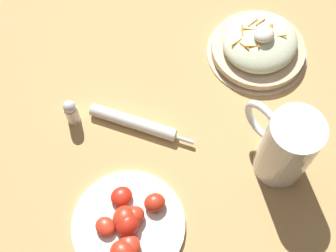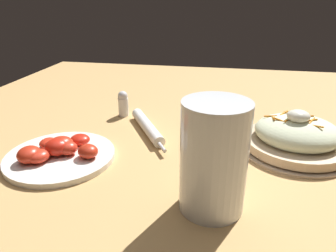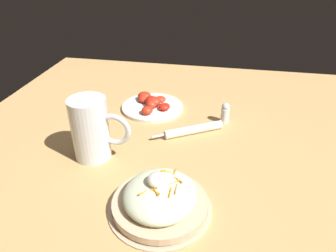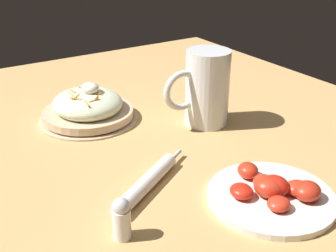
{
  "view_description": "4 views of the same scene",
  "coord_description": "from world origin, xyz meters",
  "px_view_note": "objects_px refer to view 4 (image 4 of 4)",
  "views": [
    {
      "loc": [
        0.33,
        0.37,
        0.84
      ],
      "look_at": [
        0.09,
        0.07,
        0.07
      ],
      "focal_mm": 48.14,
      "sensor_mm": 36.0,
      "label": 1
    },
    {
      "loc": [
        -0.05,
        0.65,
        0.3
      ],
      "look_at": [
        0.05,
        0.1,
        0.06
      ],
      "focal_mm": 33.2,
      "sensor_mm": 36.0,
      "label": 2
    },
    {
      "loc": [
        -0.7,
        -0.08,
        0.51
      ],
      "look_at": [
        0.05,
        0.07,
        0.06
      ],
      "focal_mm": 33.63,
      "sensor_mm": 36.0,
      "label": 3
    },
    {
      "loc": [
        0.66,
        -0.3,
        0.42
      ],
      "look_at": [
        0.05,
        0.09,
        0.07
      ],
      "focal_mm": 46.17,
      "sensor_mm": 36.0,
      "label": 4
    }
  ],
  "objects_px": {
    "beer_mug": "(206,92)",
    "salt_shaker": "(121,218)",
    "napkin_roll": "(149,183)",
    "salad_plate": "(88,108)",
    "tomato_plate": "(272,193)"
  },
  "relations": [
    {
      "from": "salad_plate",
      "to": "salt_shaker",
      "type": "distance_m",
      "value": 0.43
    },
    {
      "from": "salt_shaker",
      "to": "tomato_plate",
      "type": "bearing_deg",
      "value": 78.81
    },
    {
      "from": "beer_mug",
      "to": "salt_shaker",
      "type": "bearing_deg",
      "value": -53.53
    },
    {
      "from": "tomato_plate",
      "to": "salt_shaker",
      "type": "relative_size",
      "value": 3.13
    },
    {
      "from": "beer_mug",
      "to": "salt_shaker",
      "type": "distance_m",
      "value": 0.43
    },
    {
      "from": "napkin_roll",
      "to": "tomato_plate",
      "type": "xyz_separation_m",
      "value": [
        0.14,
        0.16,
        0.0
      ]
    },
    {
      "from": "salad_plate",
      "to": "salt_shaker",
      "type": "bearing_deg",
      "value": -16.78
    },
    {
      "from": "salt_shaker",
      "to": "napkin_roll",
      "type": "bearing_deg",
      "value": 132.51
    },
    {
      "from": "napkin_roll",
      "to": "tomato_plate",
      "type": "bearing_deg",
      "value": 48.49
    },
    {
      "from": "salad_plate",
      "to": "tomato_plate",
      "type": "bearing_deg",
      "value": 15.37
    },
    {
      "from": "beer_mug",
      "to": "salt_shaker",
      "type": "relative_size",
      "value": 2.51
    },
    {
      "from": "salad_plate",
      "to": "napkin_roll",
      "type": "distance_m",
      "value": 0.33
    },
    {
      "from": "beer_mug",
      "to": "napkin_roll",
      "type": "bearing_deg",
      "value": -56.2
    },
    {
      "from": "tomato_plate",
      "to": "salt_shaker",
      "type": "height_order",
      "value": "salt_shaker"
    },
    {
      "from": "tomato_plate",
      "to": "salt_shaker",
      "type": "distance_m",
      "value": 0.26
    }
  ]
}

